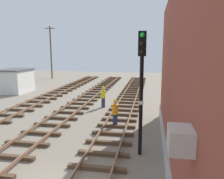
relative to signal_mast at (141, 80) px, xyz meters
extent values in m
cube|color=#4C3826|center=(-1.71, -1.80, -3.53)|extent=(2.50, 0.24, 0.18)
cube|color=#4C3826|center=(-1.71, -0.47, -3.53)|extent=(2.50, 0.24, 0.18)
cube|color=#4C3826|center=(-1.71, 0.85, -3.53)|extent=(2.50, 0.24, 0.18)
cube|color=#4C3826|center=(-1.71, 2.18, -3.53)|extent=(2.50, 0.24, 0.18)
cube|color=#4C3826|center=(-1.71, 3.50, -3.53)|extent=(2.50, 0.24, 0.18)
cube|color=#4C3826|center=(-1.71, 4.83, -3.53)|extent=(2.50, 0.24, 0.18)
cube|color=#4C3826|center=(-1.71, 6.15, -3.53)|extent=(2.50, 0.24, 0.18)
cube|color=#4C3826|center=(-1.71, 7.48, -3.53)|extent=(2.50, 0.24, 0.18)
cube|color=#4C3826|center=(-1.71, 8.81, -3.53)|extent=(2.50, 0.24, 0.18)
cube|color=#4C3826|center=(-1.71, 10.13, -3.53)|extent=(2.50, 0.24, 0.18)
cube|color=#4C3826|center=(-1.71, 11.46, -3.53)|extent=(2.50, 0.24, 0.18)
cube|color=#4C3826|center=(-1.71, 12.78, -3.53)|extent=(2.50, 0.24, 0.18)
cube|color=#4C3826|center=(-1.71, 14.11, -3.53)|extent=(2.50, 0.24, 0.18)
cube|color=#4C3826|center=(-1.71, 15.43, -3.53)|extent=(2.50, 0.24, 0.18)
cube|color=#4C3826|center=(-1.71, 16.76, -3.53)|extent=(2.50, 0.24, 0.18)
cube|color=#4C3826|center=(-1.71, 18.08, -3.53)|extent=(2.50, 0.24, 0.18)
cube|color=#4C3826|center=(-1.71, 19.41, -3.53)|extent=(2.50, 0.24, 0.18)
cube|color=#4C3826|center=(-1.71, 20.73, -3.53)|extent=(2.50, 0.24, 0.18)
cube|color=#4C3826|center=(-1.71, 22.06, -3.53)|extent=(2.50, 0.24, 0.18)
cube|color=#4C3826|center=(-1.71, 23.38, -3.53)|extent=(2.50, 0.24, 0.18)
cube|color=#4C3826|center=(-1.71, 24.71, -3.53)|extent=(2.50, 0.24, 0.18)
cube|color=#4C3826|center=(-1.71, 26.03, -3.53)|extent=(2.50, 0.24, 0.18)
cube|color=#4C3826|center=(-1.71, 27.36, -3.53)|extent=(2.50, 0.24, 0.18)
cube|color=#4C3826|center=(-1.71, 28.69, -3.53)|extent=(2.50, 0.24, 0.18)
cube|color=#4C3826|center=(-5.93, -1.53, -3.53)|extent=(2.50, 0.24, 0.18)
cube|color=#4C3826|center=(-5.93, -0.02, -3.53)|extent=(2.50, 0.24, 0.18)
cube|color=#4C3826|center=(-5.93, 1.49, -3.53)|extent=(2.50, 0.24, 0.18)
cube|color=#4C3826|center=(-5.93, 2.99, -3.53)|extent=(2.50, 0.24, 0.18)
cube|color=#4C3826|center=(-5.93, 4.50, -3.53)|extent=(2.50, 0.24, 0.18)
cube|color=#4C3826|center=(-5.93, 6.00, -3.53)|extent=(2.50, 0.24, 0.18)
cube|color=#4C3826|center=(-5.93, 7.51, -3.53)|extent=(2.50, 0.24, 0.18)
cube|color=#4C3826|center=(-5.93, 9.02, -3.53)|extent=(2.50, 0.24, 0.18)
cube|color=#4C3826|center=(-5.93, 10.52, -3.53)|extent=(2.50, 0.24, 0.18)
cube|color=#4C3826|center=(-5.93, 12.03, -3.53)|extent=(2.50, 0.24, 0.18)
cube|color=#4C3826|center=(-5.93, 13.53, -3.53)|extent=(2.50, 0.24, 0.18)
cube|color=#4C3826|center=(-5.93, 15.04, -3.53)|extent=(2.50, 0.24, 0.18)
cube|color=#4C3826|center=(-5.93, 16.55, -3.53)|extent=(2.50, 0.24, 0.18)
cube|color=#4C3826|center=(-5.93, 18.05, -3.53)|extent=(2.50, 0.24, 0.18)
cube|color=#4C3826|center=(-5.93, 19.56, -3.53)|extent=(2.50, 0.24, 0.18)
cube|color=#4C3826|center=(-5.93, 21.06, -3.53)|extent=(2.50, 0.24, 0.18)
cube|color=#4C3826|center=(-5.93, 22.57, -3.53)|extent=(2.50, 0.24, 0.18)
cube|color=#4C3826|center=(-5.93, 24.08, -3.53)|extent=(2.50, 0.24, 0.18)
cube|color=#4C3826|center=(-5.93, 25.58, -3.53)|extent=(2.50, 0.24, 0.18)
cube|color=#4C3826|center=(-5.93, 27.09, -3.53)|extent=(2.50, 0.24, 0.18)
cube|color=#4C3826|center=(-5.93, 28.60, -3.53)|extent=(2.50, 0.24, 0.18)
cube|color=#4C3826|center=(-10.16, 4.50, -3.53)|extent=(2.50, 0.24, 0.18)
cube|color=#4C3826|center=(-10.16, 6.00, -3.53)|extent=(2.50, 0.24, 0.18)
cube|color=#4C3826|center=(-10.16, 7.51, -3.53)|extent=(2.50, 0.24, 0.18)
cube|color=#4C3826|center=(-10.16, 9.02, -3.53)|extent=(2.50, 0.24, 0.18)
cube|color=#4C3826|center=(-10.16, 10.52, -3.53)|extent=(2.50, 0.24, 0.18)
cube|color=#4C3826|center=(-10.16, 12.03, -3.53)|extent=(2.50, 0.24, 0.18)
cube|color=#4C3826|center=(-10.16, 13.53, -3.53)|extent=(2.50, 0.24, 0.18)
cube|color=#4C3826|center=(-10.16, 15.04, -3.53)|extent=(2.50, 0.24, 0.18)
cube|color=#4C3826|center=(-10.16, 16.55, -3.53)|extent=(2.50, 0.24, 0.18)
cube|color=#4C3826|center=(-10.16, 18.05, -3.53)|extent=(2.50, 0.24, 0.18)
cube|color=#4C3826|center=(-10.16, 19.56, -3.53)|extent=(2.50, 0.24, 0.18)
cube|color=#4C3826|center=(-10.16, 21.06, -3.53)|extent=(2.50, 0.24, 0.18)
cube|color=#4C3826|center=(-10.16, 22.57, -3.53)|extent=(2.50, 0.24, 0.18)
cube|color=#4C3826|center=(-10.16, 24.08, -3.53)|extent=(2.50, 0.24, 0.18)
cube|color=#4C3826|center=(-10.16, 25.58, -3.53)|extent=(2.50, 0.24, 0.18)
cube|color=#4C3826|center=(-10.16, 27.09, -3.53)|extent=(2.50, 0.24, 0.18)
cube|color=#4C3826|center=(-10.16, 28.60, -3.53)|extent=(2.50, 0.24, 0.18)
cylinder|color=black|center=(0.00, 0.02, -1.27)|extent=(0.18, 0.18, 4.71)
cube|color=black|center=(0.00, 0.02, 1.64)|extent=(0.36, 0.24, 1.10)
sphere|color=#19E53F|center=(0.00, -0.16, 2.00)|extent=(0.20, 0.20, 0.20)
sphere|color=black|center=(0.00, -0.16, 1.64)|extent=(0.20, 0.20, 0.20)
sphere|color=black|center=(0.00, -0.16, 1.27)|extent=(0.20, 0.20, 0.20)
cube|color=white|center=(0.00, -0.12, -1.03)|extent=(0.24, 0.03, 0.18)
cube|color=silver|center=(0.98, -6.22, -0.21)|extent=(0.44, 0.60, 0.44)
cube|color=silver|center=(-15.29, 13.46, -2.32)|extent=(2.80, 3.60, 2.60)
cube|color=#4C4C51|center=(-15.29, 13.46, -0.94)|extent=(3.00, 3.80, 0.16)
cube|color=brown|center=(-16.71, 13.46, -2.62)|extent=(0.06, 0.90, 2.00)
cube|color=silver|center=(-20.03, 17.53, -2.90)|extent=(4.20, 1.80, 0.80)
cube|color=#1E232D|center=(-20.03, 17.53, -2.18)|extent=(2.31, 1.66, 0.64)
cylinder|color=black|center=(-18.73, 18.43, -3.30)|extent=(0.64, 0.24, 0.64)
cylinder|color=black|center=(-18.73, 16.63, -3.30)|extent=(0.64, 0.24, 0.64)
cylinder|color=black|center=(-21.66, 19.03, -3.30)|extent=(0.64, 0.24, 0.64)
cylinder|color=brown|center=(-16.68, 26.14, 0.85)|extent=(0.24, 0.24, 8.94)
cube|color=#4C3D2D|center=(-16.68, 26.14, 4.92)|extent=(1.80, 0.12, 0.12)
cylinder|color=#262D4C|center=(-3.63, 8.38, -3.20)|extent=(0.32, 0.32, 0.85)
cylinder|color=yellow|center=(-3.63, 8.38, -2.45)|extent=(0.40, 0.40, 0.65)
sphere|color=tan|center=(-3.63, 8.38, -2.00)|extent=(0.24, 0.24, 0.24)
sphere|color=yellow|center=(-3.63, 8.38, -1.86)|extent=(0.22, 0.22, 0.22)
cylinder|color=#262D4C|center=(-1.81, 3.67, -3.20)|extent=(0.32, 0.32, 0.85)
cylinder|color=orange|center=(-1.81, 3.67, -2.45)|extent=(0.40, 0.40, 0.65)
sphere|color=tan|center=(-1.81, 3.67, -2.00)|extent=(0.24, 0.24, 0.24)
sphere|color=yellow|center=(-1.81, 3.67, -1.86)|extent=(0.22, 0.22, 0.22)
camera|label=1|loc=(0.42, -10.12, 1.38)|focal=35.58mm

